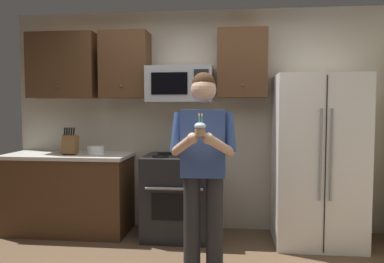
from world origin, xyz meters
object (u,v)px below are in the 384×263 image
at_px(knife_block, 70,144).
at_px(bowl_large_white, 96,150).
at_px(oven_range, 179,196).
at_px(microwave, 180,84).
at_px(cupcake, 200,129).
at_px(refrigerator, 317,160).
at_px(person, 203,161).

xyz_separation_m(knife_block, bowl_large_white, (0.28, 0.05, -0.07)).
height_order(oven_range, microwave, microwave).
relative_size(knife_block, bowl_large_white, 1.63).
height_order(microwave, cupcake, microwave).
bearing_deg(bowl_large_white, knife_block, -169.97).
height_order(microwave, bowl_large_white, microwave).
bearing_deg(refrigerator, microwave, 173.97).
distance_m(oven_range, microwave, 1.26).
height_order(microwave, person, microwave).
bearing_deg(microwave, bowl_large_white, -174.19).
xyz_separation_m(refrigerator, knife_block, (-2.75, 0.01, 0.14)).
bearing_deg(oven_range, person, -69.29).
distance_m(oven_range, person, 1.12).
bearing_deg(oven_range, knife_block, -178.65).
distance_m(oven_range, knife_block, 1.38).
relative_size(bowl_large_white, person, 0.11).
height_order(person, cupcake, person).
xyz_separation_m(oven_range, microwave, (0.00, 0.12, 1.26)).
height_order(bowl_large_white, cupcake, cupcake).
bearing_deg(microwave, person, -71.49).
height_order(oven_range, cupcake, cupcake).
bearing_deg(bowl_large_white, refrigerator, -1.39).
xyz_separation_m(microwave, cupcake, (0.35, -1.37, -0.43)).
height_order(refrigerator, knife_block, refrigerator).
xyz_separation_m(knife_block, cupcake, (1.60, -1.22, 0.26)).
height_order(oven_range, person, person).
bearing_deg(cupcake, person, 90.00).
xyz_separation_m(refrigerator, person, (-1.15, -0.88, 0.10)).
distance_m(knife_block, person, 1.84).
distance_m(refrigerator, knife_block, 2.76).
bearing_deg(cupcake, oven_range, 105.58).
bearing_deg(microwave, refrigerator, -6.03).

